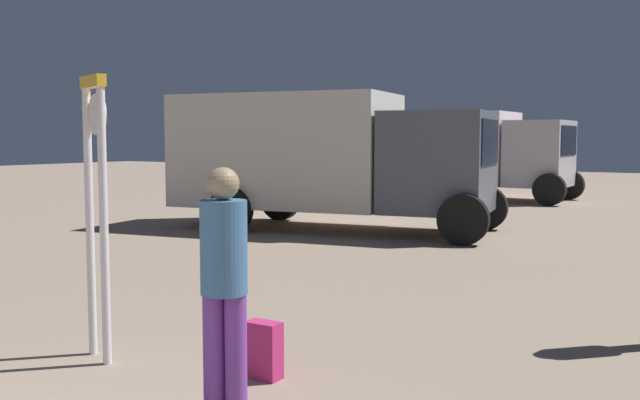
% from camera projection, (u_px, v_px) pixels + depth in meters
% --- Properties ---
extents(standing_clock, '(0.42, 0.23, 2.38)m').
position_uv_depth(standing_clock, '(96.00, 193.00, 5.91)').
color(standing_clock, white).
rests_on(standing_clock, ground_plane).
extents(person_near_clock, '(0.32, 0.32, 1.68)m').
position_uv_depth(person_near_clock, '(224.00, 276.00, 4.82)').
color(person_near_clock, purple).
rests_on(person_near_clock, ground_plane).
extents(backpack, '(0.28, 0.20, 0.45)m').
position_uv_depth(backpack, '(264.00, 351.00, 5.53)').
color(backpack, '#C52C6A').
rests_on(backpack, ground_plane).
extents(box_truck_near, '(6.93, 3.40, 2.76)m').
position_uv_depth(box_truck_near, '(323.00, 155.00, 14.53)').
color(box_truck_near, beige).
rests_on(box_truck_near, ground_plane).
extents(box_truck_far, '(6.54, 2.62, 2.66)m').
position_uv_depth(box_truck_far, '(461.00, 150.00, 22.11)').
color(box_truck_far, silver).
rests_on(box_truck_far, ground_plane).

